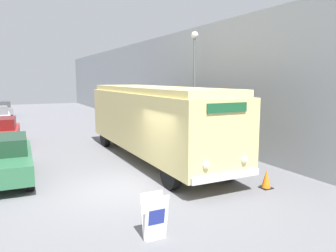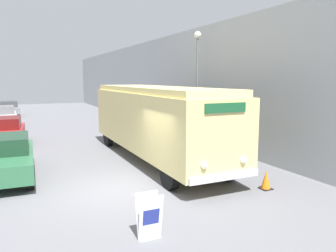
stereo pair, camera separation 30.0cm
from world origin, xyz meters
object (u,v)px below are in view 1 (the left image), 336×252
Objects in this scene: streetlamp at (194,72)px; traffic_cone at (266,179)px; parked_car_near at (3,158)px; parked_car_mid at (1,132)px; parked_car_distant at (2,109)px; sign_board at (155,217)px; vintage_bus at (154,118)px.

traffic_cone is (-1.44, -6.96, -3.58)m from streetlamp.
parked_car_near is 1.02× the size of parked_car_mid.
parked_car_near is 6.75m from parked_car_mid.
parked_car_mid reaches higher than traffic_cone.
sign_board is at bearing -85.64° from parked_car_distant.
parked_car_near is 7.64× the size of traffic_cone.
parked_car_distant is at bearing 106.16° from traffic_cone.
parked_car_distant is (-3.09, 28.12, 0.24)m from sign_board.
parked_car_near is at bearing -85.03° from parked_car_mid.
parked_car_near is at bearing -177.44° from vintage_bus.
sign_board is 0.22× the size of parked_car_near.
parked_car_near is at bearing -166.92° from streetlamp.
parked_car_distant is at bearing 96.26° from sign_board.
parked_car_mid reaches higher than parked_car_distant.
streetlamp reaches higher than sign_board.
vintage_bus is at bearing 66.02° from sign_board.
parked_car_near is 21.79m from parked_car_distant.
streetlamp is 21.94m from parked_car_distant.
parked_car_mid is (-0.12, 6.75, -0.03)m from parked_car_near.
parked_car_near reaches higher than traffic_cone.
streetlamp is 9.65× the size of traffic_cone.
vintage_bus is 4.18m from streetlamp.
sign_board is at bearing -72.73° from parked_car_mid.
sign_board is 0.22× the size of parked_car_mid.
sign_board is 13.45m from parked_car_mid.
vintage_bus is at bearing -149.65° from streetlamp.
sign_board reaches higher than traffic_cone.
sign_board is 28.29m from parked_car_distant.
vintage_bus is 10.24× the size of sign_board.
traffic_cone is at bearing 17.58° from sign_board.
parked_car_near reaches higher than sign_board.
vintage_bus is 2.55× the size of parked_car_distant.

